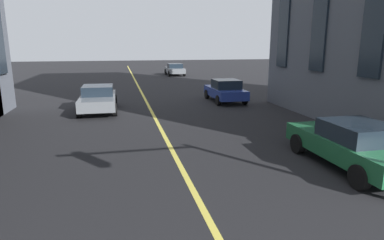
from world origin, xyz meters
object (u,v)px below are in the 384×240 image
car_blue_parked_b (225,90)px  car_grey_mid (175,69)px  car_grey_oncoming (98,98)px  car_green_parked_a (353,144)px

car_blue_parked_b → car_grey_mid: (18.94, 0.00, 0.00)m
car_grey_oncoming → car_blue_parked_b: bearing=-79.1°
car_grey_mid → car_blue_parked_b: bearing=180.0°
car_blue_parked_b → car_green_parked_a: (-11.77, 0.00, 0.00)m
car_blue_parked_b → car_grey_oncoming: 7.82m
car_green_parked_a → car_grey_oncoming: bearing=36.7°
car_grey_mid → car_green_parked_a: bearing=180.0°
car_grey_mid → car_grey_oncoming: 21.81m
car_grey_oncoming → car_green_parked_a: bearing=-143.3°
car_grey_mid → car_grey_oncoming: (-20.41, 7.68, 0.00)m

